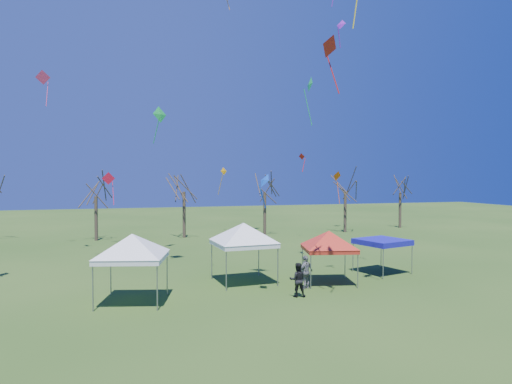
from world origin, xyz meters
TOP-DOWN VIEW (x-y plane):
  - ground at (0.00, 0.00)m, footprint 140.00×140.00m
  - tree_1 at (-10.77, 24.65)m, footprint 3.42×3.42m
  - tree_2 at (-2.37, 24.38)m, footprint 3.71×3.71m
  - tree_3 at (6.03, 24.04)m, footprint 3.59×3.59m
  - tree_4 at (15.36, 24.00)m, footprint 3.58×3.58m
  - tree_5 at (23.72, 26.07)m, footprint 3.39×3.39m
  - tent_white_west at (-7.82, 1.42)m, footprint 4.30×4.30m
  - tent_white_mid at (-1.53, 3.90)m, footprint 4.57×4.57m
  - tent_red at (3.18, 2.41)m, footprint 3.90×3.90m
  - tent_blue at (7.64, 3.97)m, footprint 3.39×3.39m
  - person_grey at (1.39, 1.56)m, footprint 1.16×0.92m
  - person_dark at (0.34, 0.13)m, footprint 0.99×0.85m
  - kite_19 at (8.65, 20.14)m, footprint 0.65×0.73m
  - kite_27 at (0.87, -2.36)m, footprint 1.20×1.01m
  - kite_18 at (6.37, 7.43)m, footprint 0.64×0.81m
  - kite_12 at (12.08, 19.46)m, footprint 1.13×0.77m
  - kite_22 at (1.18, 22.01)m, footprint 0.94×0.81m
  - kite_13 at (-9.49, 21.33)m, footprint 1.18×0.84m
  - kite_2 at (-14.56, 20.12)m, footprint 1.27×0.68m
  - kite_11 at (-5.37, 15.44)m, footprint 1.30×1.08m
  - kite_17 at (4.27, 8.01)m, footprint 0.65×1.10m
  - kite_1 at (-1.40, 0.30)m, footprint 0.64×0.88m

SIDE VIEW (x-z plane):
  - ground at x=0.00m, z-range 0.00..0.00m
  - person_dark at x=0.34m, z-range 0.00..1.75m
  - person_grey at x=1.39m, z-range 0.00..1.84m
  - tent_blue at x=7.64m, z-range 0.91..3.08m
  - tent_red at x=3.18m, z-range 1.08..4.59m
  - tent_white_west at x=-7.82m, z-range 1.20..5.11m
  - tent_white_mid at x=-1.53m, z-range 1.24..5.28m
  - tree_5 at x=23.72m, z-range 2.00..9.46m
  - tree_1 at x=-10.77m, z-range 2.02..9.56m
  - kite_1 at x=-1.40m, z-range 5.06..6.86m
  - kite_13 at x=-9.49m, z-range 4.47..7.45m
  - tree_4 at x=15.36m, z-range 2.12..10.00m
  - tree_3 at x=6.03m, z-range 2.12..10.03m
  - kite_12 at x=12.08m, z-range 4.55..7.80m
  - tree_2 at x=-2.37m, z-range 2.20..10.38m
  - kite_22 at x=1.18m, z-range 5.22..7.92m
  - kite_19 at x=8.65m, z-range 7.13..9.02m
  - kite_11 at x=-5.37m, z-range 9.59..12.57m
  - kite_27 at x=0.87m, z-range 10.76..13.43m
  - kite_17 at x=4.27m, z-range 10.84..14.21m
  - kite_2 at x=-14.56m, z-range 12.88..15.93m
  - kite_18 at x=6.37m, z-range 15.69..17.63m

